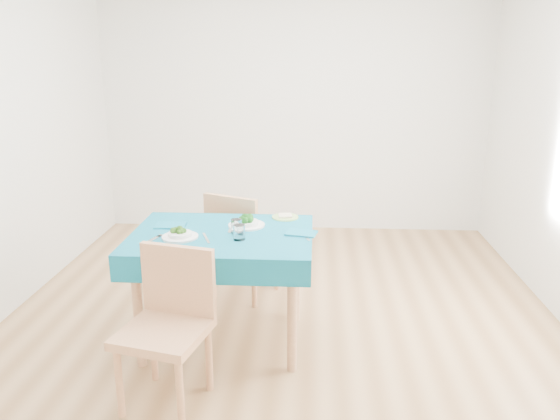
# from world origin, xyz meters

# --- Properties ---
(room_shell) EXTENTS (4.02, 4.52, 2.73)m
(room_shell) POSITION_xyz_m (0.00, 0.00, 1.35)
(room_shell) COLOR brown
(room_shell) RESTS_ON ground
(table) EXTENTS (1.13, 0.86, 0.76)m
(table) POSITION_xyz_m (-0.36, -0.23, 0.38)
(table) COLOR #0A566F
(table) RESTS_ON ground
(chair_near) EXTENTS (0.53, 0.56, 1.08)m
(chair_near) POSITION_xyz_m (-0.56, -0.92, 0.54)
(chair_near) COLOR #B27C53
(chair_near) RESTS_ON ground
(chair_far) EXTENTS (0.60, 0.63, 1.11)m
(chair_far) POSITION_xyz_m (-0.31, 0.52, 0.56)
(chair_far) COLOR #B27C53
(chair_far) RESTS_ON ground
(bowl_near) EXTENTS (0.22, 0.22, 0.07)m
(bowl_near) POSITION_xyz_m (-0.60, -0.33, 0.79)
(bowl_near) COLOR white
(bowl_near) RESTS_ON table
(bowl_far) EXTENTS (0.24, 0.24, 0.07)m
(bowl_far) POSITION_xyz_m (-0.22, -0.07, 0.79)
(bowl_far) COLOR white
(bowl_far) RESTS_ON table
(fork_near) EXTENTS (0.08, 0.18, 0.00)m
(fork_near) POSITION_xyz_m (-0.76, -0.40, 0.76)
(fork_near) COLOR silver
(fork_near) RESTS_ON table
(knife_near) EXTENTS (0.08, 0.19, 0.00)m
(knife_near) POSITION_xyz_m (-0.43, -0.34, 0.76)
(knife_near) COLOR silver
(knife_near) RESTS_ON table
(fork_far) EXTENTS (0.03, 0.20, 0.00)m
(fork_far) POSITION_xyz_m (-0.31, -0.13, 0.76)
(fork_far) COLOR silver
(fork_far) RESTS_ON table
(knife_far) EXTENTS (0.08, 0.20, 0.00)m
(knife_far) POSITION_xyz_m (0.17, -0.25, 0.76)
(knife_far) COLOR silver
(knife_far) RESTS_ON table
(napkin_near) EXTENTS (0.20, 0.15, 0.01)m
(napkin_near) POSITION_xyz_m (-0.71, -0.11, 0.76)
(napkin_near) COLOR #0E607B
(napkin_near) RESTS_ON table
(napkin_far) EXTENTS (0.21, 0.17, 0.01)m
(napkin_far) POSITION_xyz_m (0.15, -0.21, 0.76)
(napkin_far) COLOR #0E607B
(napkin_far) RESTS_ON table
(tumbler_center) EXTENTS (0.07, 0.07, 0.09)m
(tumbler_center) POSITION_xyz_m (-0.26, -0.22, 0.80)
(tumbler_center) COLOR white
(tumbler_center) RESTS_ON table
(tumbler_side) EXTENTS (0.07, 0.07, 0.09)m
(tumbler_side) POSITION_xyz_m (-0.23, -0.35, 0.80)
(tumbler_side) COLOR white
(tumbler_side) RESTS_ON table
(side_plate) EXTENTS (0.18, 0.18, 0.01)m
(side_plate) POSITION_xyz_m (0.03, 0.13, 0.76)
(side_plate) COLOR #8DC15E
(side_plate) RESTS_ON table
(bread_slice) EXTENTS (0.10, 0.10, 0.01)m
(bread_slice) POSITION_xyz_m (0.03, 0.13, 0.77)
(bread_slice) COLOR beige
(bread_slice) RESTS_ON side_plate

